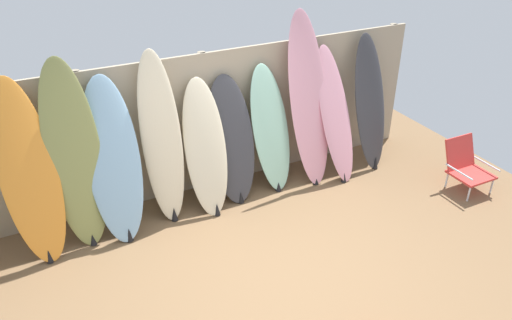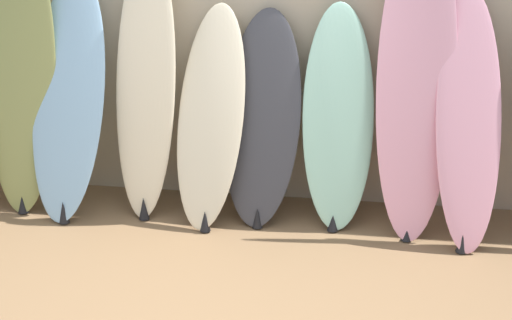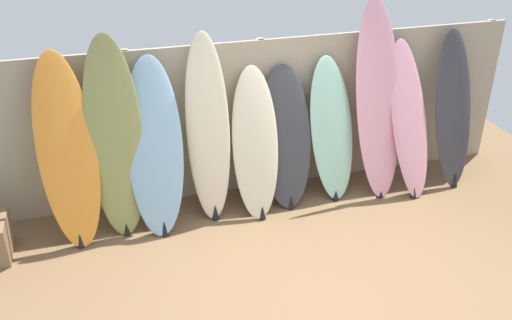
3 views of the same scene
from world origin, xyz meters
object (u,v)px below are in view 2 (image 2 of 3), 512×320
object	(u,v)px
surfboard_olive_1	(21,79)
surfboard_charcoal_5	(262,120)
surfboard_seafoam_6	(338,118)
surfboard_pink_7	(416,83)
surfboard_cream_3	(146,86)
surfboard_cream_4	(211,118)
surfboard_skyblue_2	(68,99)
surfboard_pink_8	(468,122)

from	to	relation	value
surfboard_olive_1	surfboard_charcoal_5	size ratio (longest dim) A/B	1.32
surfboard_charcoal_5	surfboard_seafoam_6	distance (m)	0.55
surfboard_charcoal_5	surfboard_pink_7	xyz separation A→B (m)	(1.08, -0.02, 0.33)
surfboard_seafoam_6	surfboard_pink_7	xyz separation A→B (m)	(0.53, -0.04, 0.30)
surfboard_olive_1	surfboard_cream_3	bearing A→B (deg)	1.46
surfboard_cream_3	surfboard_olive_1	bearing A→B (deg)	-178.54
surfboard_cream_4	surfboard_charcoal_5	distance (m)	0.38
surfboard_cream_4	surfboard_pink_7	size ratio (longest dim) A/B	0.72
surfboard_skyblue_2	surfboard_charcoal_5	distance (m)	1.45
surfboard_skyblue_2	surfboard_charcoal_5	world-z (taller)	surfboard_skyblue_2
surfboard_cream_3	surfboard_seafoam_6	size ratio (longest dim) A/B	1.24
surfboard_olive_1	surfboard_pink_8	bearing A→B (deg)	-1.41
surfboard_olive_1	surfboard_cream_3	xyz separation A→B (m)	(0.96, 0.02, -0.03)
surfboard_cream_4	surfboard_pink_8	bearing A→B (deg)	-1.32
surfboard_skyblue_2	surfboard_cream_4	size ratio (longest dim) A/B	1.13
surfboard_skyblue_2	surfboard_seafoam_6	distance (m)	2.00
surfboard_olive_1	surfboard_pink_8	xyz separation A→B (m)	(3.28, -0.08, -0.16)
surfboard_skyblue_2	surfboard_cream_4	xyz separation A→B (m)	(1.08, 0.02, -0.10)
surfboard_seafoam_6	surfboard_skyblue_2	bearing A→B (deg)	-177.03
surfboard_cream_4	surfboard_charcoal_5	world-z (taller)	surfboard_cream_4
surfboard_olive_1	surfboard_pink_7	size ratio (longest dim) A/B	0.93
surfboard_cream_3	surfboard_pink_8	distance (m)	2.33
surfboard_olive_1	surfboard_skyblue_2	xyz separation A→B (m)	(0.38, -0.06, -0.13)
surfboard_olive_1	surfboard_cream_4	size ratio (longest dim) A/B	1.29
surfboard_olive_1	surfboard_cream_4	bearing A→B (deg)	-1.51
surfboard_olive_1	surfboard_pink_7	distance (m)	2.91
surfboard_skyblue_2	surfboard_seafoam_6	world-z (taller)	surfboard_skyblue_2
surfboard_cream_4	surfboard_charcoal_5	size ratio (longest dim) A/B	1.02
surfboard_cream_3	surfboard_pink_8	xyz separation A→B (m)	(2.32, -0.10, -0.13)
surfboard_olive_1	surfboard_pink_8	distance (m)	3.28
surfboard_skyblue_2	surfboard_cream_4	bearing A→B (deg)	0.89
surfboard_olive_1	surfboard_cream_4	xyz separation A→B (m)	(1.46, -0.04, -0.23)
surfboard_pink_7	surfboard_charcoal_5	bearing A→B (deg)	179.01
surfboard_charcoal_5	surfboard_pink_8	world-z (taller)	surfboard_pink_8
surfboard_charcoal_5	surfboard_seafoam_6	bearing A→B (deg)	1.82
surfboard_charcoal_5	surfboard_pink_7	size ratio (longest dim) A/B	0.70
surfboard_seafoam_6	surfboard_pink_7	world-z (taller)	surfboard_pink_7
surfboard_pink_7	surfboard_pink_8	bearing A→B (deg)	-14.10
surfboard_olive_1	surfboard_charcoal_5	xyz separation A→B (m)	(1.83, 0.03, -0.25)
surfboard_seafoam_6	surfboard_cream_3	bearing A→B (deg)	-179.04
surfboard_olive_1	surfboard_pink_8	size ratio (longest dim) A/B	1.19
surfboard_cream_4	surfboard_pink_8	distance (m)	1.82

